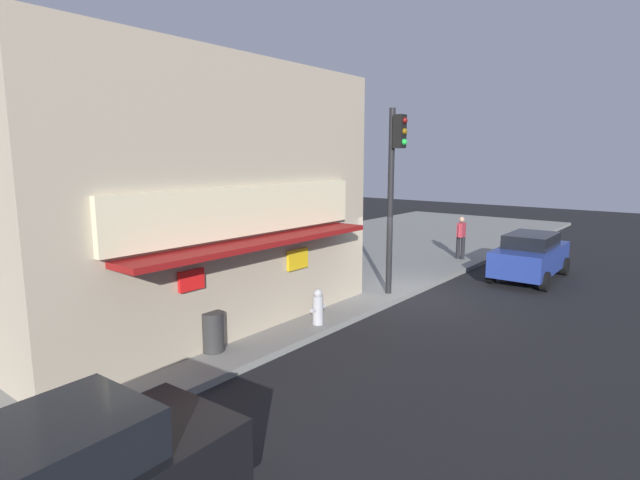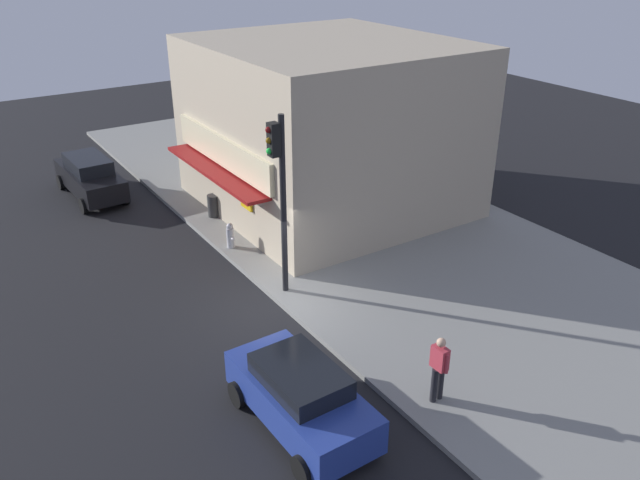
{
  "view_description": "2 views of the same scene",
  "coord_description": "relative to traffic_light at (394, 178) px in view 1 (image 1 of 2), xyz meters",
  "views": [
    {
      "loc": [
        -13.47,
        -7.07,
        4.27
      ],
      "look_at": [
        -1.3,
        2.57,
        1.69
      ],
      "focal_mm": 28.15,
      "sensor_mm": 36.0,
      "label": 1
    },
    {
      "loc": [
        14.46,
        -8.0,
        10.27
      ],
      "look_at": [
        -0.91,
        2.04,
        1.3
      ],
      "focal_mm": 36.21,
      "sensor_mm": 36.0,
      "label": 2
    }
  ],
  "objects": [
    {
      "name": "fire_hydrant",
      "position": [
        -3.59,
        -0.01,
        -3.08
      ],
      "size": [
        0.51,
        0.27,
        0.91
      ],
      "color": "#B2B2B7",
      "rests_on": "sidewalk"
    },
    {
      "name": "corner_building",
      "position": [
        -5.21,
        5.1,
        -0.35
      ],
      "size": [
        9.4,
        9.66,
        6.34
      ],
      "color": "tan",
      "rests_on": "sidewalk"
    },
    {
      "name": "ground_plane",
      "position": [
        0.52,
        -0.42,
        -3.67
      ],
      "size": [
        63.24,
        63.24,
        0.0
      ],
      "primitive_type": "plane",
      "color": "black"
    },
    {
      "name": "traffic_light",
      "position": [
        0.0,
        0.0,
        0.0
      ],
      "size": [
        0.32,
        0.58,
        5.51
      ],
      "color": "black",
      "rests_on": "sidewalk"
    },
    {
      "name": "trash_can",
      "position": [
        -6.37,
        0.64,
        -3.08
      ],
      "size": [
        0.46,
        0.46,
        0.86
      ],
      "primitive_type": "cylinder",
      "color": "#2D2D2D",
      "rests_on": "sidewalk"
    },
    {
      "name": "sidewalk",
      "position": [
        0.52,
        5.03,
        -3.59
      ],
      "size": [
        42.16,
        10.89,
        0.16
      ],
      "primitive_type": "cube",
      "color": "gray",
      "rests_on": "ground_plane"
    },
    {
      "name": "parked_car_blue",
      "position": [
        5.21,
        -2.55,
        -2.83
      ],
      "size": [
        4.08,
        2.0,
        1.63
      ],
      "color": "navy",
      "rests_on": "ground_plane"
    },
    {
      "name": "pedestrian",
      "position": [
        6.36,
        0.5,
        -2.57
      ],
      "size": [
        0.55,
        0.37,
        1.73
      ],
      "color": "black",
      "rests_on": "sidewalk"
    },
    {
      "name": "potted_plant_by_window",
      "position": [
        -5.74,
        2.28,
        -2.99
      ],
      "size": [
        0.61,
        0.61,
        0.96
      ],
      "color": "brown",
      "rests_on": "sidewalk"
    },
    {
      "name": "potted_plant_by_doorway",
      "position": [
        -7.45,
        2.2,
        -2.92
      ],
      "size": [
        0.72,
        0.72,
        1.05
      ],
      "color": "gray",
      "rests_on": "sidewalk"
    }
  ]
}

